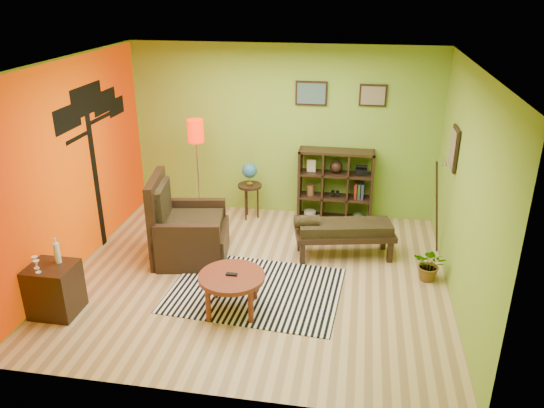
% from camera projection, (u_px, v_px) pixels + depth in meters
% --- Properties ---
extents(ground, '(5.00, 5.00, 0.00)m').
position_uv_depth(ground, '(257.00, 276.00, 7.13)').
color(ground, tan).
rests_on(ground, ground).
extents(room_shell, '(5.04, 4.54, 2.82)m').
position_uv_depth(room_shell, '(248.00, 147.00, 6.46)').
color(room_shell, '#81AF34').
rests_on(room_shell, ground).
extents(zebra_rug, '(2.25, 1.73, 0.01)m').
position_uv_depth(zebra_rug, '(255.00, 290.00, 6.81)').
color(zebra_rug, white).
rests_on(zebra_rug, ground).
extents(coffee_table, '(0.79, 0.79, 0.50)m').
position_uv_depth(coffee_table, '(232.00, 280.00, 6.25)').
color(coffee_table, maroon).
rests_on(coffee_table, ground).
extents(armchair, '(1.15, 1.15, 1.22)m').
position_uv_depth(armchair, '(186.00, 233.00, 7.51)').
color(armchair, black).
rests_on(armchair, ground).
extents(side_cabinet, '(0.53, 0.48, 0.94)m').
position_uv_depth(side_cabinet, '(54.00, 289.00, 6.25)').
color(side_cabinet, black).
rests_on(side_cabinet, ground).
extents(floor_lamp, '(0.26, 0.26, 1.73)m').
position_uv_depth(floor_lamp, '(196.00, 141.00, 8.16)').
color(floor_lamp, silver).
rests_on(floor_lamp, ground).
extents(globe_table, '(0.39, 0.39, 0.96)m').
position_uv_depth(globe_table, '(250.00, 177.00, 8.63)').
color(globe_table, black).
rests_on(globe_table, ground).
extents(cube_shelf, '(1.20, 0.35, 1.20)m').
position_uv_depth(cube_shelf, '(336.00, 186.00, 8.60)').
color(cube_shelf, black).
rests_on(cube_shelf, ground).
extents(bench, '(1.47, 0.78, 0.65)m').
position_uv_depth(bench, '(342.00, 230.00, 7.50)').
color(bench, black).
rests_on(bench, ground).
extents(potted_plant, '(0.55, 0.57, 0.36)m').
position_uv_depth(potted_plant, '(430.00, 268.00, 6.99)').
color(potted_plant, '#26661E').
rests_on(potted_plant, ground).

